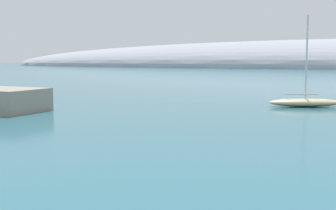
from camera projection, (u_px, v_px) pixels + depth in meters
name	position (u px, v px, depth m)	size (l,w,h in m)	color
sailboat_sand_mid_mooring	(305.00, 102.00, 38.41)	(6.60, 4.19, 7.89)	#C6B284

